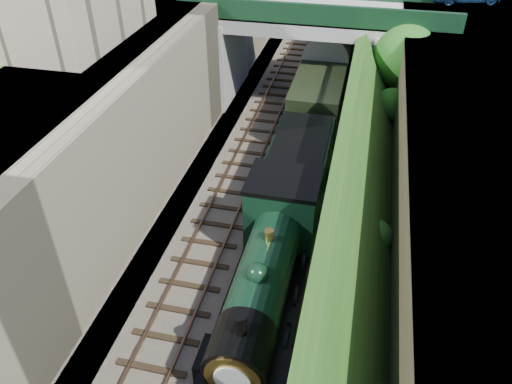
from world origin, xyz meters
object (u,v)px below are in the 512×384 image
road_bridge (324,44)px  locomotive (268,271)px  tree (407,59)px  tender (299,170)px

road_bridge → locomotive: bearing=-89.2°
tree → locomotive: tree is taller
road_bridge → tender: (0.26, -10.87, -2.46)m
locomotive → tree: bearing=72.8°
locomotive → tender: bearing=90.0°
tree → locomotive: size_ratio=0.65×
tree → road_bridge: bearing=148.5°
road_bridge → tender: road_bridge is taller
road_bridge → locomotive: size_ratio=1.56×
road_bridge → locomotive: road_bridge is taller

